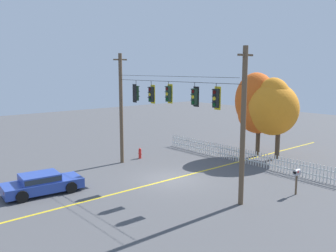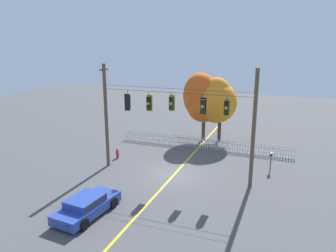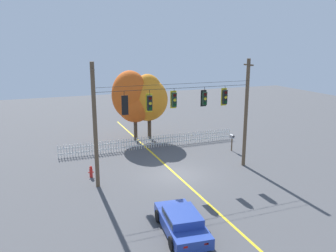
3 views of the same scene
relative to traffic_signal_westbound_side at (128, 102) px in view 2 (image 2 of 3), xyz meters
The scene contains 14 objects.
ground 6.36m from the traffic_signal_westbound_side, ahead, with size 80.00×80.00×0.00m, color #4C4C4F.
lane_centerline_stripe 6.36m from the traffic_signal_westbound_side, ahead, with size 0.16×36.00×0.01m, color gold.
signal_support_span 3.78m from the traffic_signal_westbound_side, ahead, with size 11.28×1.10×7.99m.
traffic_signal_westbound_side is the anchor object (origin of this frame).
traffic_signal_northbound_secondary 1.68m from the traffic_signal_westbound_side, ahead, with size 0.43×0.38×1.48m.
traffic_signal_northbound_primary 3.40m from the traffic_signal_westbound_side, ahead, with size 0.43×0.38×1.35m.
traffic_signal_southbound_primary 5.66m from the traffic_signal_westbound_side, ahead, with size 0.43×0.38×1.38m.
traffic_signal_eastbound_side 7.27m from the traffic_signal_westbound_side, ahead, with size 0.43×0.38×1.42m.
white_picket_fence 9.18m from the traffic_signal_westbound_side, 59.32° to the left, with size 15.85×0.06×1.06m.
autumn_maple_near_fence 10.10m from the traffic_signal_westbound_side, 71.43° to the left, with size 3.86×3.24×6.62m.
autumn_maple_mid 10.58m from the traffic_signal_westbound_side, 64.22° to the left, with size 3.87×3.78×6.26m.
parked_car 8.56m from the traffic_signal_westbound_side, 82.79° to the right, with size 2.24×4.38×1.15m.
fire_hydrant 5.55m from the traffic_signal_westbound_side, 139.58° to the left, with size 0.38×0.22×0.82m.
roadside_mailbox 11.51m from the traffic_signal_westbound_side, 18.82° to the left, with size 0.25×0.44×1.44m.
Camera 2 is at (7.60, -21.43, 9.69)m, focal length 35.44 mm.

